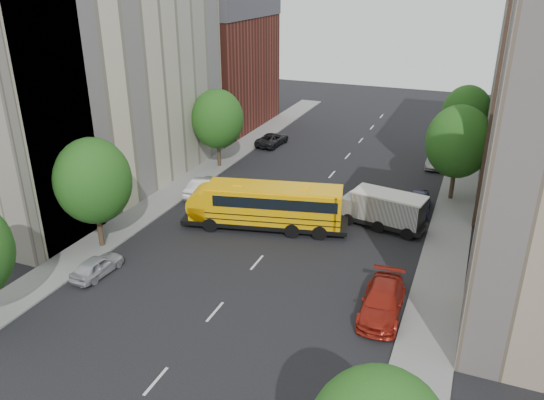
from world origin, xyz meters
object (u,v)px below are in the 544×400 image
Objects in this scene: parked_car_1 at (205,186)px; parked_car_5 at (435,160)px; school_bus at (263,204)px; parked_car_0 at (97,266)px; street_tree_4 at (458,142)px; parked_car_2 at (272,139)px; street_tree_1 at (93,181)px; street_tree_5 at (467,113)px; parked_car_4 at (419,203)px; safari_truck at (383,209)px; parked_car_3 at (382,301)px; street_tree_2 at (218,119)px.

parked_car_1 reaches higher than parked_car_5.
parked_car_0 is (-7.19, -10.16, -1.30)m from school_bus.
parked_car_2 is at bearing 156.54° from street_tree_4.
street_tree_1 reaches higher than street_tree_5.
school_bus reaches higher than parked_car_4.
parked_car_1 is 15.57m from parked_car_2.
parked_car_1 is 1.13× the size of parked_car_5.
safari_truck is (-4.38, -7.55, -3.59)m from street_tree_4.
parked_car_3 is at bearing -168.63° from parked_car_0.
street_tree_5 reaches higher than parked_car_3.
parked_car_1 is at bearing -160.59° from street_tree_4.
parked_car_0 is 14.20m from parked_car_1.
street_tree_2 is 8.36m from parked_car_1.
school_bus is 8.33m from parked_car_1.
parked_car_3 reaches higher than parked_car_0.
parked_car_5 is at bearing 22.10° from street_tree_2.
street_tree_5 is at bearing -165.43° from parked_car_2.
school_bus reaches higher than parked_car_0.
street_tree_5 is at bearing -136.14° from parked_car_1.
parked_car_0 is 0.77× the size of parked_car_2.
parked_car_3 is at bearing -94.11° from street_tree_5.
parked_car_2 is (0.00, 29.77, 0.04)m from parked_car_0.
street_tree_1 is 11.99m from parked_car_1.
street_tree_5 is at bearing -117.82° from parked_car_0.
street_tree_1 reaches higher than parked_car_5.
street_tree_4 reaches higher than street_tree_2.
safari_truck is at bearing 30.68° from street_tree_1.
parked_car_3 is at bearing 127.73° from parked_car_2.
street_tree_2 is 27.46m from parked_car_3.
parked_car_3 is (2.18, -11.05, -0.70)m from safari_truck.
street_tree_1 is 27.02m from parked_car_2.
safari_truck reaches higher than parked_car_0.
parked_car_3 is at bearing -43.20° from street_tree_2.
parked_car_5 is at bearing 92.21° from safari_truck.
school_bus is at bearing -122.27° from parked_car_0.
parked_car_4 reaches higher than parked_car_0.
street_tree_2 is at bearing 134.21° from parked_car_3.
street_tree_1 is 0.98× the size of street_tree_4.
parked_car_3 is at bearing -94.25° from parked_car_4.
street_tree_1 reaches higher than safari_truck.
safari_truck is (17.62, 10.45, -3.46)m from street_tree_1.
street_tree_5 is 6.05m from parked_car_5.
parked_car_2 is at bearing -86.99° from parked_car_0.
school_bus is 12.93m from parked_car_3.
street_tree_5 is 26.39m from school_bus.
parked_car_2 is at bearing 141.04° from parked_car_4.
street_tree_4 is 12.01m from street_tree_5.
school_bus is 3.00× the size of parked_car_5.
parked_car_0 is 29.77m from parked_car_2.
safari_truck reaches higher than parked_car_5.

